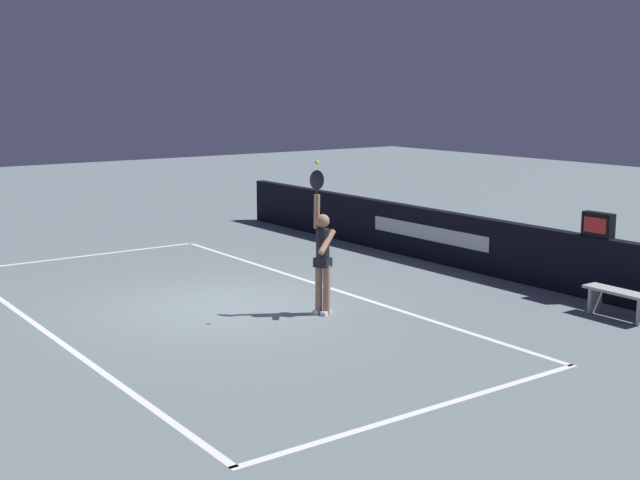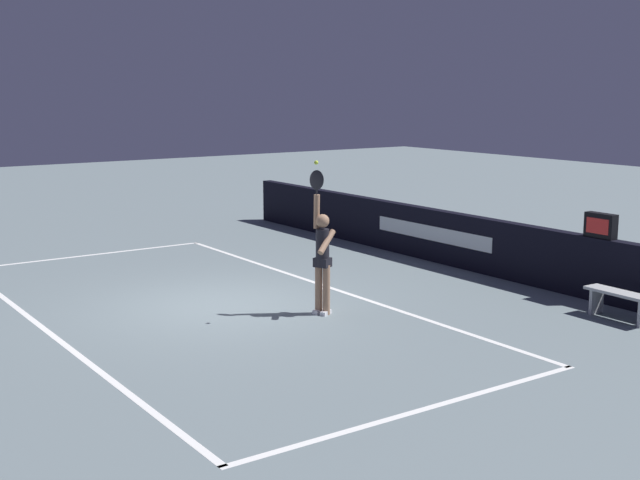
{
  "view_description": "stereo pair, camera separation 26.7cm",
  "coord_description": "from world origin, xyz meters",
  "px_view_note": "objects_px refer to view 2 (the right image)",
  "views": [
    {
      "loc": [
        12.9,
        -7.1,
        3.87
      ],
      "look_at": [
        1.33,
        1.28,
        1.27
      ],
      "focal_mm": 46.93,
      "sensor_mm": 36.0,
      "label": 1
    },
    {
      "loc": [
        13.05,
        -6.88,
        3.87
      ],
      "look_at": [
        1.33,
        1.28,
        1.27
      ],
      "focal_mm": 46.93,
      "sensor_mm": 36.0,
      "label": 2
    }
  ],
  "objects_px": {
    "speed_display": "(601,226)",
    "courtside_bench_near": "(620,299)",
    "tennis_player": "(322,255)",
    "tennis_ball": "(316,163)"
  },
  "relations": [
    {
      "from": "speed_display",
      "to": "tennis_ball",
      "type": "xyz_separation_m",
      "value": [
        -1.83,
        -5.03,
        1.27
      ]
    },
    {
      "from": "speed_display",
      "to": "courtside_bench_near",
      "type": "relative_size",
      "value": 0.47
    },
    {
      "from": "tennis_player",
      "to": "speed_display",
      "type": "bearing_deg",
      "value": 65.54
    },
    {
      "from": "courtside_bench_near",
      "to": "speed_display",
      "type": "bearing_deg",
      "value": 143.48
    },
    {
      "from": "speed_display",
      "to": "courtside_bench_near",
      "type": "distance_m",
      "value": 1.68
    },
    {
      "from": "tennis_ball",
      "to": "courtside_bench_near",
      "type": "distance_m",
      "value": 5.63
    },
    {
      "from": "tennis_player",
      "to": "tennis_ball",
      "type": "bearing_deg",
      "value": -47.41
    },
    {
      "from": "tennis_player",
      "to": "tennis_ball",
      "type": "height_order",
      "value": "tennis_ball"
    },
    {
      "from": "tennis_ball",
      "to": "courtside_bench_near",
      "type": "relative_size",
      "value": 0.05
    },
    {
      "from": "speed_display",
      "to": "courtside_bench_near",
      "type": "height_order",
      "value": "speed_display"
    }
  ]
}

